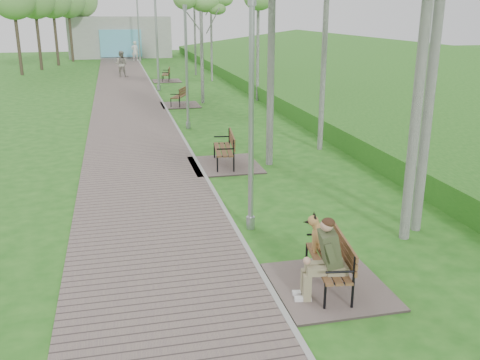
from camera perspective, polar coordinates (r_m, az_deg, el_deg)
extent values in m
plane|color=#226118|center=(8.48, 5.30, -15.00)|extent=(120.00, 120.00, 0.00)
cube|color=#705E5A|center=(28.62, -11.87, 8.12)|extent=(3.50, 67.00, 0.04)
cube|color=#999993|center=(28.71, -8.34, 8.35)|extent=(0.10, 67.00, 0.05)
cube|color=#498F2E|center=(30.70, 15.09, 8.48)|extent=(14.00, 70.00, 1.60)
cube|color=#9E9E99|center=(57.82, -12.68, 14.67)|extent=(10.00, 5.00, 4.00)
cube|color=#5FB6D4|center=(55.24, -12.59, 14.04)|extent=(4.00, 0.20, 2.60)
cube|color=#705E5A|center=(9.54, 9.50, -11.08)|extent=(1.90, 2.11, 0.04)
cube|color=brown|center=(9.31, 9.35, -8.67)|extent=(0.70, 1.63, 0.04)
cube|color=brown|center=(9.25, 10.97, -6.99)|extent=(0.28, 1.57, 0.35)
cube|color=#705E5A|center=(16.48, -1.61, 1.62)|extent=(2.06, 2.29, 0.04)
cube|color=brown|center=(16.34, -1.80, 3.28)|extent=(0.73, 1.77, 0.05)
cube|color=brown|center=(16.29, -0.84, 4.36)|extent=(0.27, 1.71, 0.38)
cube|color=#705E5A|center=(27.33, -6.39, 7.95)|extent=(1.88, 2.09, 0.04)
cube|color=brown|center=(27.25, -6.53, 8.88)|extent=(1.04, 1.63, 0.04)
cube|color=brown|center=(27.14, -6.03, 9.46)|extent=(0.64, 1.46, 0.34)
cube|color=#705E5A|center=(37.08, -7.83, 10.43)|extent=(1.86, 2.07, 0.04)
cube|color=brown|center=(37.02, -7.94, 11.11)|extent=(0.68, 1.60, 0.04)
cube|color=brown|center=(36.98, -7.56, 11.55)|extent=(0.26, 1.54, 0.34)
cylinder|color=#9A9CA1|center=(11.71, 1.13, -4.56)|extent=(0.19, 0.19, 0.28)
cylinder|color=#9A9CA1|center=(11.06, 1.20, 6.15)|extent=(0.11, 0.11, 4.72)
cylinder|color=#9A9CA1|center=(21.79, -5.53, 5.83)|extent=(0.18, 0.18, 0.28)
cylinder|color=#9A9CA1|center=(21.46, -5.71, 11.52)|extent=(0.11, 0.11, 4.62)
cylinder|color=#9A9CA1|center=(21.34, -5.91, 17.82)|extent=(0.17, 0.17, 0.23)
cylinder|color=#9A9CA1|center=(32.71, -8.64, 9.71)|extent=(0.22, 0.22, 0.34)
cylinder|color=#9A9CA1|center=(32.46, -8.86, 14.32)|extent=(0.13, 0.13, 5.61)
cylinder|color=#9A9CA1|center=(52.30, -10.60, 12.52)|extent=(0.23, 0.23, 0.34)
cylinder|color=#9A9CA1|center=(52.15, -10.76, 15.41)|extent=(0.14, 0.14, 5.63)
imported|color=silver|center=(52.29, -11.14, 13.33)|extent=(0.72, 0.50, 1.87)
imported|color=gray|center=(39.82, -12.54, 11.97)|extent=(1.07, 0.95, 1.85)
cylinder|color=silver|center=(10.90, 19.17, 15.50)|extent=(0.19, 0.19, 8.67)
cylinder|color=silver|center=(18.08, 9.22, 18.27)|extent=(0.18, 0.18, 9.66)
cylinder|color=silver|center=(16.01, 3.40, 16.77)|extent=(0.20, 0.20, 8.66)
cylinder|color=silver|center=(28.43, 1.94, 16.35)|extent=(0.17, 0.17, 7.87)
cylinder|color=silver|center=(27.65, -4.12, 14.56)|extent=(0.16, 0.16, 6.21)
cylinder|color=silver|center=(36.55, -3.09, 16.35)|extent=(0.17, 0.17, 7.53)
cylinder|color=silver|center=(40.29, -4.88, 17.12)|extent=(0.15, 0.15, 8.50)
cylinder|color=silver|center=(51.41, -4.88, 17.84)|extent=(0.17, 0.17, 9.62)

